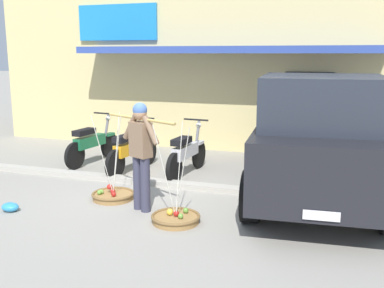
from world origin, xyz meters
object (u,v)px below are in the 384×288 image
at_px(plastic_litter_bag, 10,207).
at_px(wooden_crate, 297,167).
at_px(fruit_vendor, 141,149).
at_px(fruit_basket_right_side, 113,195).
at_px(fruit_basket_left_side, 176,218).
at_px(motorcycle_nearest_shop, 92,143).
at_px(motorcycle_third_in_row, 187,153).
at_px(motorcycle_second_in_row, 131,150).
at_px(parked_truck, 319,139).

height_order(plastic_litter_bag, wooden_crate, wooden_crate).
distance_m(fruit_vendor, fruit_basket_right_side, 1.19).
bearing_deg(fruit_vendor, fruit_basket_left_side, -25.53).
xyz_separation_m(plastic_litter_bag, wooden_crate, (4.01, 3.64, 0.09)).
height_order(motorcycle_nearest_shop, motorcycle_third_in_row, same).
height_order(fruit_basket_right_side, motorcycle_nearest_shop, fruit_basket_right_side).
bearing_deg(wooden_crate, motorcycle_second_in_row, -165.26).
bearing_deg(fruit_basket_right_side, motorcycle_second_in_row, 105.92).
xyz_separation_m(motorcycle_nearest_shop, plastic_litter_bag, (0.43, -3.16, -0.38)).
bearing_deg(fruit_basket_right_side, plastic_litter_bag, -139.64).
bearing_deg(fruit_basket_right_side, fruit_vendor, -25.44).
distance_m(fruit_basket_right_side, motorcycle_third_in_row, 1.99).
distance_m(fruit_basket_left_side, motorcycle_second_in_row, 3.06).
distance_m(fruit_vendor, motorcycle_nearest_shop, 3.43).
height_order(fruit_vendor, motorcycle_second_in_row, fruit_vendor).
bearing_deg(motorcycle_second_in_row, plastic_litter_bag, -104.84).
relative_size(fruit_vendor, parked_truck, 0.35).
relative_size(fruit_basket_right_side, wooden_crate, 3.30).
relative_size(fruit_vendor, fruit_basket_left_side, 1.17).
xyz_separation_m(motorcycle_third_in_row, plastic_litter_bag, (-1.91, -2.88, -0.38)).
xyz_separation_m(motorcycle_nearest_shop, motorcycle_third_in_row, (2.33, -0.28, 0.00)).
distance_m(fruit_basket_left_side, parked_truck, 2.75).
distance_m(motorcycle_nearest_shop, motorcycle_third_in_row, 2.35).
bearing_deg(wooden_crate, fruit_basket_left_side, -113.30).
height_order(fruit_basket_right_side, wooden_crate, fruit_basket_right_side).
relative_size(fruit_basket_right_side, motorcycle_nearest_shop, 0.80).
height_order(motorcycle_second_in_row, wooden_crate, motorcycle_second_in_row).
bearing_deg(fruit_basket_left_side, fruit_basket_right_side, 154.51).
bearing_deg(parked_truck, motorcycle_second_in_row, 170.79).
bearing_deg(fruit_basket_right_side, motorcycle_nearest_shop, 128.12).
distance_m(motorcycle_second_in_row, plastic_litter_bag, 2.90).
relative_size(fruit_vendor, wooden_crate, 3.85).
xyz_separation_m(motorcycle_second_in_row, plastic_litter_bag, (-0.74, -2.78, -0.38)).
height_order(motorcycle_nearest_shop, motorcycle_second_in_row, same).
bearing_deg(fruit_vendor, motorcycle_second_in_row, 119.92).
relative_size(fruit_basket_left_side, wooden_crate, 3.30).
bearing_deg(motorcycle_third_in_row, motorcycle_second_in_row, -175.11).
relative_size(motorcycle_second_in_row, motorcycle_third_in_row, 1.00).
height_order(fruit_basket_left_side, motorcycle_second_in_row, fruit_basket_left_side).
relative_size(parked_truck, plastic_litter_bag, 17.28).
bearing_deg(plastic_litter_bag, parked_truck, 25.89).
xyz_separation_m(fruit_basket_left_side, wooden_crate, (1.40, 3.25, 0.09)).
relative_size(motorcycle_third_in_row, wooden_crate, 4.14).
xyz_separation_m(parked_truck, plastic_litter_bag, (-4.48, -2.17, -0.96)).
relative_size(fruit_vendor, fruit_basket_right_side, 1.17).
bearing_deg(fruit_basket_left_side, wooden_crate, 66.70).
bearing_deg(motorcycle_third_in_row, fruit_basket_left_side, -74.18).
relative_size(motorcycle_second_in_row, plastic_litter_bag, 6.48).
xyz_separation_m(fruit_basket_left_side, motorcycle_second_in_row, (-1.88, 2.39, 0.38)).
height_order(fruit_basket_left_side, fruit_basket_right_side, same).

